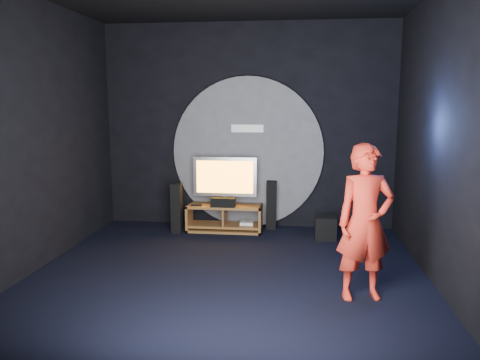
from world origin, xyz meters
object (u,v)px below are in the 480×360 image
object	(u,v)px
tv	(225,179)
subwoofer	(326,228)
player	(365,222)
tower_speaker_left	(177,208)
tower_speaker_right	(271,205)
media_console	(225,220)

from	to	relation	value
tv	subwoofer	distance (m)	1.85
subwoofer	player	distance (m)	2.38
tower_speaker_left	tower_speaker_right	xyz separation A→B (m)	(1.56, 0.41, 0.00)
tv	tower_speaker_left	world-z (taller)	tv
subwoofer	player	xyz separation A→B (m)	(0.27, -2.26, 0.68)
tower_speaker_right	player	bearing A→B (deg)	-67.22
player	media_console	bearing A→B (deg)	114.32
media_console	tower_speaker_left	bearing A→B (deg)	-166.94
media_console	tower_speaker_right	size ratio (longest dim) A/B	1.52
tv	player	distance (m)	3.25
subwoofer	player	size ratio (longest dim) A/B	0.21
media_console	player	bearing A→B (deg)	-52.72
tower_speaker_left	player	size ratio (longest dim) A/B	0.48
player	tv	bearing A→B (deg)	113.71
media_console	tower_speaker_right	distance (m)	0.83
tower_speaker_left	player	distance (m)	3.63
media_console	tower_speaker_left	size ratio (longest dim) A/B	1.52
tower_speaker_left	player	xyz separation A→B (m)	(2.72, -2.36, 0.45)
tower_speaker_left	media_console	bearing A→B (deg)	13.06
media_console	tower_speaker_left	distance (m)	0.84
tower_speaker_right	tower_speaker_left	bearing A→B (deg)	-165.26
player	subwoofer	bearing A→B (deg)	83.82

